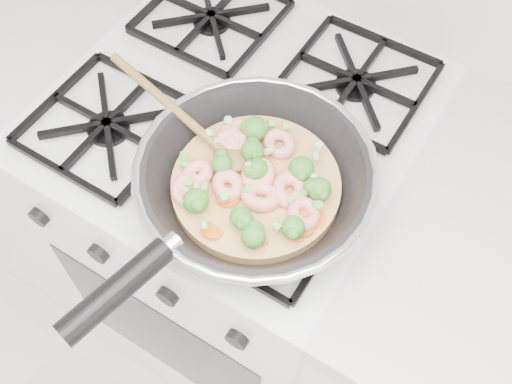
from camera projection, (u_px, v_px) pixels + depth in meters
The scene contains 2 objects.
stove at pixel (241, 233), 1.39m from camera, with size 0.60×0.60×0.92m.
skillet at pixel (253, 181), 0.86m from camera, with size 0.47×0.51×0.09m.
Camera 1 is at (0.38, 1.16, 1.69)m, focal length 42.36 mm.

